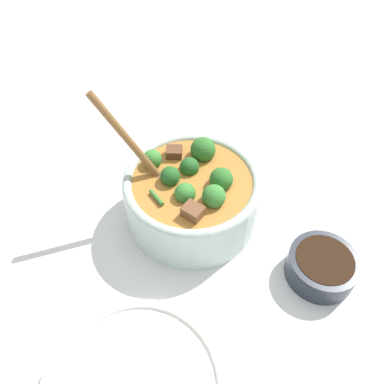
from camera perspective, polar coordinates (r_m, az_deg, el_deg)
ground_plane at (r=0.68m, az=0.00°, el=-3.55°), size 4.00×4.00×0.00m
stew_bowl at (r=0.63m, az=-0.02°, el=-0.32°), size 0.23×0.23×0.24m
condiment_bowl at (r=0.62m, az=19.19°, el=-10.57°), size 0.11×0.11×0.05m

